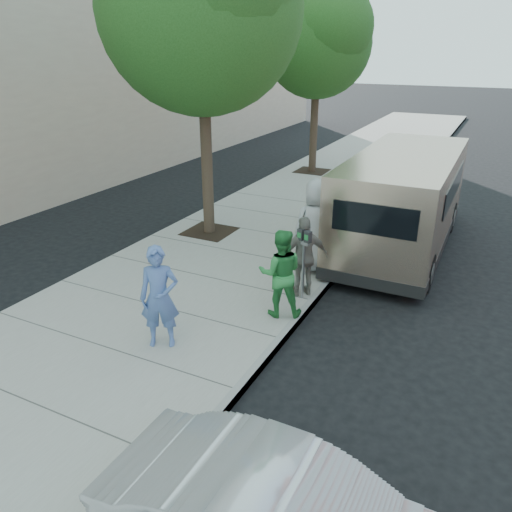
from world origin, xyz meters
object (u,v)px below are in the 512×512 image
at_px(person_green_shirt, 281,273).
at_px(tree_far, 319,38).
at_px(person_officer, 159,297).
at_px(person_gray_shirt, 316,226).
at_px(parking_meter, 304,250).
at_px(person_striped_polo, 304,257).
at_px(tree_near, 202,1).
at_px(van, 403,200).

bearing_deg(person_green_shirt, tree_far, -96.89).
bearing_deg(person_officer, person_gray_shirt, 44.39).
distance_m(parking_meter, person_striped_polo, 0.28).
distance_m(person_officer, person_green_shirt, 2.19).
distance_m(tree_far, person_officer, 13.25).
bearing_deg(tree_near, tree_far, 90.00).
distance_m(parking_meter, person_officer, 2.89).
bearing_deg(person_green_shirt, tree_near, -67.33).
xyz_separation_m(person_green_shirt, person_striped_polo, (0.09, 0.92, -0.02)).
relative_size(tree_far, parking_meter, 4.66).
height_order(van, person_officer, van).
bearing_deg(person_gray_shirt, van, -156.77).
distance_m(parking_meter, van, 3.95).
xyz_separation_m(tree_near, person_striped_polo, (3.45, -2.23, -4.60)).
relative_size(parking_meter, van, 0.22).
bearing_deg(tree_near, person_green_shirt, -43.04).
relative_size(tree_far, person_officer, 3.82).
xyz_separation_m(tree_far, person_striped_polo, (3.45, -9.83, -3.94)).
height_order(person_officer, person_green_shirt, person_officer).
height_order(tree_far, person_gray_shirt, tree_far).
bearing_deg(person_officer, person_green_shirt, 25.06).
relative_size(parking_meter, person_green_shirt, 0.86).
height_order(tree_near, parking_meter, tree_near).
distance_m(van, person_officer, 6.79).
height_order(tree_far, person_striped_polo, tree_far).
xyz_separation_m(person_officer, person_gray_shirt, (1.19, 3.83, 0.16)).
bearing_deg(parking_meter, tree_near, 165.44).
distance_m(parking_meter, person_gray_shirt, 1.35).
height_order(tree_near, van, tree_near).
relative_size(person_officer, person_green_shirt, 1.05).
bearing_deg(person_officer, person_striped_polo, 34.18).
xyz_separation_m(tree_near, person_officer, (2.06, -4.90, -4.55)).
height_order(person_gray_shirt, person_striped_polo, person_gray_shirt).
height_order(parking_meter, person_green_shirt, person_green_shirt).
height_order(parking_meter, person_officer, person_officer).
bearing_deg(tree_far, person_gray_shirt, -69.41).
bearing_deg(tree_near, person_officer, -67.17).
bearing_deg(tree_far, person_officer, -80.63).
bearing_deg(van, person_gray_shirt, -117.93).
bearing_deg(van, tree_near, -163.11).
bearing_deg(person_striped_polo, person_green_shirt, 46.49).
xyz_separation_m(tree_near, parking_meter, (3.50, -2.40, -4.39)).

